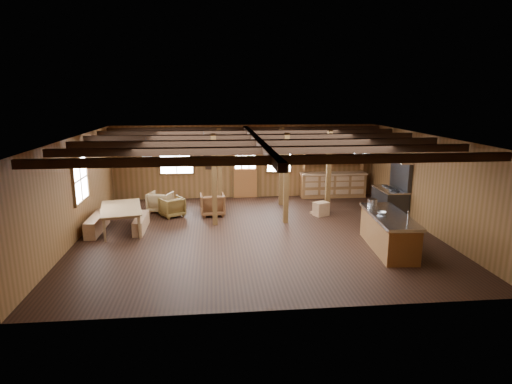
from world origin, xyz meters
TOP-DOWN VIEW (x-y plane):
  - room at (0.00, 0.00)m, footprint 10.04×9.04m
  - ceiling_joists at (0.00, 0.18)m, footprint 9.80×8.82m
  - timber_posts at (0.52, 2.08)m, footprint 3.95×2.35m
  - back_door at (0.00, 4.45)m, footprint 1.02×0.08m
  - window_back_left at (-2.60, 4.46)m, footprint 1.32×0.06m
  - window_back_right at (1.30, 4.46)m, footprint 1.02×0.06m
  - window_left at (-4.96, 0.50)m, footprint 0.14×1.24m
  - notice_boards at (-1.50, 4.46)m, footprint 1.08×0.03m
  - back_counter at (3.40, 4.20)m, footprint 2.55×0.60m
  - pendant_lamps at (-2.25, 1.00)m, footprint 1.86×2.36m
  - pot_rack at (3.17, 0.25)m, footprint 0.33×3.00m
  - kitchen_island at (3.24, -1.61)m, footprint 1.07×2.56m
  - step_stool at (2.30, 1.65)m, footprint 0.62×0.55m
  - commercial_range at (4.65, 1.58)m, footprint 0.78×1.49m
  - dining_table at (-3.90, 0.70)m, footprint 1.50×2.19m
  - bench_wall at (-4.65, 0.70)m, footprint 0.33×1.74m
  - bench_aisle at (-3.39, 0.70)m, footprint 0.28×1.49m
  - armchair_a at (-2.60, 2.05)m, footprint 0.95×0.95m
  - armchair_b at (-1.28, 2.07)m, footprint 0.84×0.86m
  - armchair_c at (-3.05, 2.67)m, footprint 0.91×0.92m
  - counter_pot at (3.15, -0.60)m, footprint 0.27×0.27m
  - bowl at (3.06, -1.52)m, footprint 0.31×0.31m

SIDE VIEW (x-z plane):
  - bench_aisle at x=-3.39m, z-range 0.00..0.41m
  - step_stool at x=2.30m, z-range 0.00..0.46m
  - bench_wall at x=-4.65m, z-range 0.00..0.48m
  - armchair_a at x=-2.60m, z-range 0.00..0.64m
  - armchair_c at x=-3.05m, z-range 0.00..0.68m
  - dining_table at x=-3.90m, z-range 0.00..0.70m
  - armchair_b at x=-1.28m, z-range 0.00..0.73m
  - kitchen_island at x=3.24m, z-range -0.12..1.08m
  - back_counter at x=3.40m, z-range -0.62..1.83m
  - commercial_range at x=4.65m, z-range -0.32..1.53m
  - back_door at x=0.00m, z-range -0.19..1.96m
  - bowl at x=3.06m, z-range 0.94..1.00m
  - counter_pot at x=3.15m, z-range 0.94..1.10m
  - room at x=0.00m, z-range -0.02..2.82m
  - timber_posts at x=0.52m, z-range 0.00..2.80m
  - window_back_left at x=-2.60m, z-range 0.94..2.26m
  - window_back_right at x=1.30m, z-range 0.94..2.26m
  - window_left at x=-4.96m, z-range 0.94..2.26m
  - notice_boards at x=-1.50m, z-range 1.19..2.09m
  - pendant_lamps at x=-2.25m, z-range 1.92..2.58m
  - pot_rack at x=3.17m, z-range 2.04..2.50m
  - ceiling_joists at x=0.00m, z-range 2.59..2.77m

